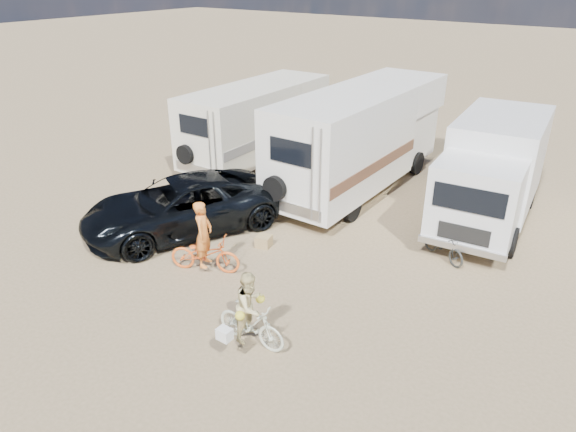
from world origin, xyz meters
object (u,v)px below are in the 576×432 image
Objects in this scene: bike_man at (205,254)px; bike_woman at (251,324)px; dark_suv at (181,206)px; cooler at (194,218)px; rv_left at (256,125)px; rider_man at (204,240)px; rv_main at (360,141)px; box_truck at (491,174)px; crate at (264,241)px; rider_woman at (251,313)px; bike_parked at (444,245)px.

bike_man is 1.14× the size of bike_woman.
dark_suv reaches higher than cooler.
rv_left is 8.58m from rider_man.
rv_main is 1.36× the size of box_truck.
crate is at bearing -90.58° from rv_main.
box_truck is 9.00m from rider_woman.
box_truck is at bearing 64.05° from dark_suv.
rider_woman reaches higher than cooler.
box_truck is 3.98× the size of rider_woman.
rv_left is at bearing 34.76° from bike_woman.
bike_parked is at bearing 27.64° from crate.
bike_woman is at bearing -143.67° from bike_man.
dark_suv is 14.36× the size of crate.
cooler is (-2.66, -5.54, -1.54)m from rv_main.
rv_left is at bearing 5.31° from bike_man.
rider_man is at bearing 159.66° from bike_parked.
rv_left reaches higher than bike_parked.
rv_main is at bearing 171.73° from box_truck.
rider_man is 6.39m from bike_parked.
box_truck is at bearing 46.49° from cooler.
cooler is 2.61m from crate.
bike_parked reaches higher than cooler.
dark_suv is at bearing 56.80° from rider_woman.
dark_suv is (-7.17, -5.83, -0.77)m from box_truck.
cooler is 1.25× the size of crate.
rv_main is at bearing 89.53° from crate.
rider_man reaches higher than dark_suv.
crate is (-4.37, -2.29, -0.24)m from bike_parked.
rider_man is at bearing 57.40° from rider_woman.
box_truck is at bearing 24.58° from bike_parked.
crate is (2.60, 0.62, -0.64)m from dark_suv.
rv_left reaches higher than cooler.
rider_man is (0.00, 0.00, 0.40)m from bike_man.
rv_left is 11.48m from rider_woman.
bike_woman is 0.28m from rider_woman.
bike_woman is (7.06, -9.01, -1.03)m from rv_left.
box_truck is 8.72m from rider_man.
rv_main is at bearing 11.48° from bike_woman.
cooler is (-7.18, -5.33, -1.37)m from box_truck.
bike_parked is at bearing 47.59° from dark_suv.
rv_left is 4.53× the size of bike_parked.
bike_woman is (2.35, -8.90, -1.26)m from rv_main.
rv_left is 9.66m from bike_parked.
crate is (0.43, 1.91, -0.73)m from rider_man.
rv_main reaches higher than rv_left.
box_truck is 9.27m from dark_suv.
dark_suv is at bearing -113.76° from rv_main.
crate is at bearing 31.17° from bike_woman.
rider_man is 4.41× the size of crate.
cooler is at bearing 116.50° from dark_suv.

